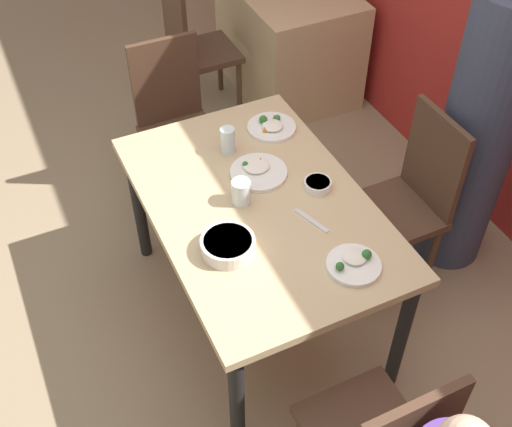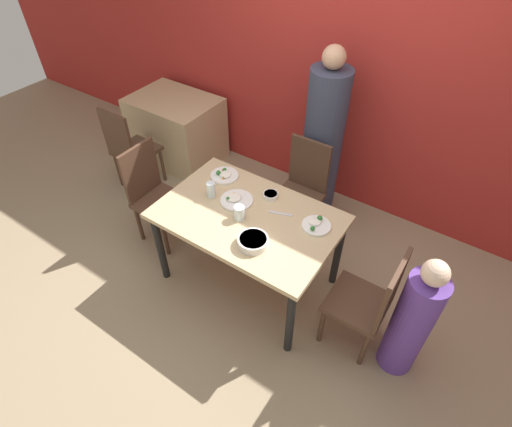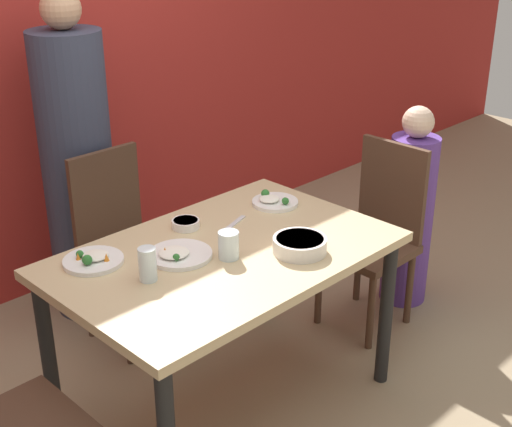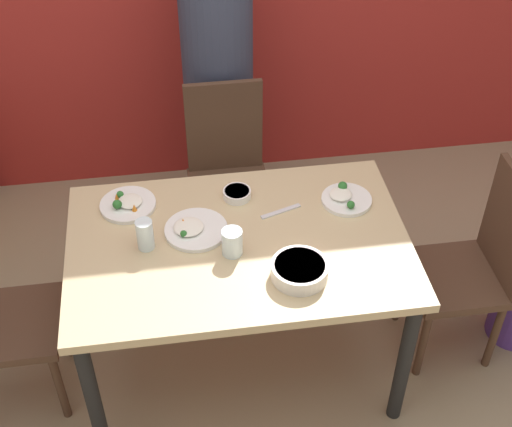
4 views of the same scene
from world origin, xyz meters
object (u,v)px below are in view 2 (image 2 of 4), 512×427
object	(u,v)px
person_adult	(322,145)
plate_rice_adult	(236,200)
chair_child_spot	(369,301)
person_child	(411,322)
glass_water_tall	(211,190)
bowl_curry	(253,241)
chair_adult_spot	(302,188)

from	to	relation	value
person_adult	plate_rice_adult	world-z (taller)	person_adult
chair_child_spot	person_child	world-z (taller)	person_child
chair_child_spot	person_child	size ratio (longest dim) A/B	0.86
person_adult	plate_rice_adult	distance (m)	1.07
person_child	glass_water_tall	xyz separation A→B (m)	(-1.67, 0.04, 0.32)
chair_child_spot	plate_rice_adult	xyz separation A→B (m)	(-1.19, 0.10, 0.27)
bowl_curry	glass_water_tall	world-z (taller)	glass_water_tall
chair_adult_spot	glass_water_tall	distance (m)	0.92
person_adult	chair_child_spot	bearing A→B (deg)	-49.64
bowl_curry	plate_rice_adult	bearing A→B (deg)	140.41
person_adult	bowl_curry	world-z (taller)	person_adult
person_adult	plate_rice_adult	bearing A→B (deg)	-101.31
bowl_curry	plate_rice_adult	distance (m)	0.48
chair_adult_spot	glass_water_tall	bearing A→B (deg)	-117.74
chair_child_spot	person_adult	size ratio (longest dim) A/B	0.57
chair_adult_spot	chair_child_spot	xyz separation A→B (m)	(0.98, -0.81, 0.00)
plate_rice_adult	person_child	bearing A→B (deg)	-3.97
bowl_curry	glass_water_tall	xyz separation A→B (m)	(-0.56, 0.24, 0.03)
chair_child_spot	bowl_curry	size ratio (longest dim) A/B	4.40
chair_adult_spot	person_child	distance (m)	1.50
bowl_curry	chair_child_spot	bearing A→B (deg)	13.83
plate_rice_adult	glass_water_tall	world-z (taller)	glass_water_tall
chair_adult_spot	bowl_curry	bearing A→B (deg)	-81.08
plate_rice_adult	chair_child_spot	bearing A→B (deg)	-4.93
chair_child_spot	person_adult	world-z (taller)	person_adult
person_child	chair_child_spot	bearing A→B (deg)	180.00
chair_adult_spot	person_adult	bearing A→B (deg)	90.00
bowl_curry	plate_rice_adult	size ratio (longest dim) A/B	0.85
person_child	plate_rice_adult	xyz separation A→B (m)	(-1.48, 0.10, 0.27)
person_child	bowl_curry	world-z (taller)	person_child
bowl_curry	person_child	bearing A→B (deg)	10.29
person_adult	person_child	distance (m)	1.73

